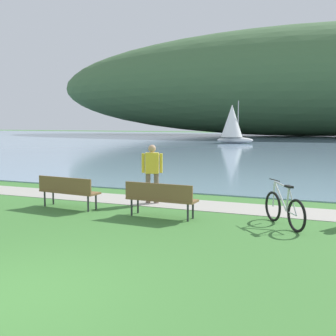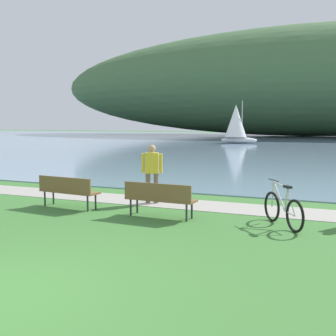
% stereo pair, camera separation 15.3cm
% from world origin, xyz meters
% --- Properties ---
extents(bay_water, '(180.00, 80.00, 0.04)m').
position_xyz_m(bay_water, '(0.00, 48.87, 0.02)').
color(bay_water, '#7A99B2').
rests_on(bay_water, ground).
extents(distant_hillside, '(91.73, 28.00, 18.06)m').
position_xyz_m(distant_hillside, '(-2.51, 70.89, 9.07)').
color(distant_hillside, '#42663D').
rests_on(distant_hillside, bay_water).
extents(shoreline_path, '(60.00, 1.50, 0.01)m').
position_xyz_m(shoreline_path, '(0.00, 7.11, 0.01)').
color(shoreline_path, '#A39E93').
rests_on(shoreline_path, ground).
extents(park_bench_near_camera, '(1.82, 0.55, 0.88)m').
position_xyz_m(park_bench_near_camera, '(0.04, 5.24, 0.52)').
color(park_bench_near_camera, brown).
rests_on(park_bench_near_camera, ground).
extents(park_bench_further_along, '(1.84, 0.66, 0.88)m').
position_xyz_m(park_bench_further_along, '(-2.76, 5.34, 0.52)').
color(park_bench_further_along, brown).
rests_on(park_bench_further_along, ground).
extents(bicycle_leaning_near_bench, '(1.10, 1.46, 1.01)m').
position_xyz_m(bicycle_leaning_near_bench, '(2.98, 5.49, 0.40)').
color(bicycle_leaning_near_bench, black).
rests_on(bicycle_leaning_near_bench, ground).
extents(person_at_shoreline, '(0.58, 0.33, 1.71)m').
position_xyz_m(person_at_shoreline, '(-0.92, 6.88, 0.98)').
color(person_at_shoreline, '#72604C').
rests_on(person_at_shoreline, ground).
extents(sailboat_toward_hillside, '(4.05, 2.55, 4.66)m').
position_xyz_m(sailboat_toward_hillside, '(-7.07, 41.99, 2.23)').
color(sailboat_toward_hillside, white).
rests_on(sailboat_toward_hillside, bay_water).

